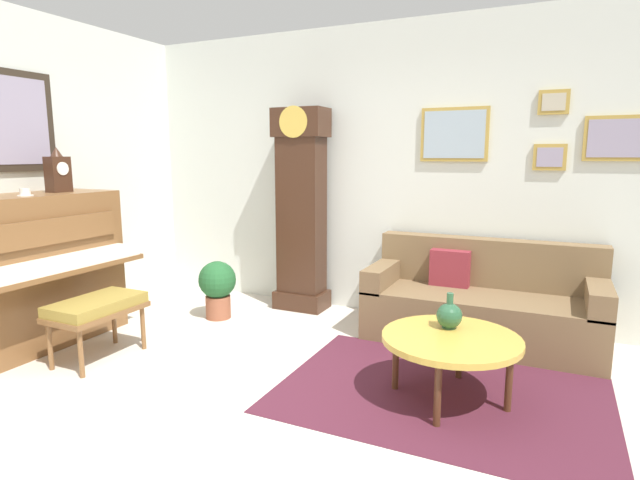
{
  "coord_description": "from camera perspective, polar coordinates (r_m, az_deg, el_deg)",
  "views": [
    {
      "loc": [
        1.63,
        -2.4,
        1.57
      ],
      "look_at": [
        -0.11,
        1.32,
        0.88
      ],
      "focal_mm": 28.5,
      "sensor_mm": 36.0,
      "label": 1
    }
  ],
  "objects": [
    {
      "name": "couch",
      "position": [
        4.58,
        17.69,
        -6.84
      ],
      "size": [
        1.9,
        0.8,
        0.84
      ],
      "color": "brown",
      "rests_on": "ground_plane"
    },
    {
      "name": "piano_bench",
      "position": [
        4.29,
        -23.78,
        -7.05
      ],
      "size": [
        0.42,
        0.7,
        0.48
      ],
      "color": "brown",
      "rests_on": "ground_plane"
    },
    {
      "name": "area_rug",
      "position": [
        3.6,
        13.34,
        -16.5
      ],
      "size": [
        2.1,
        1.5,
        0.01
      ],
      "primitive_type": "cube",
      "color": "#4C1E2D",
      "rests_on": "ground_plane"
    },
    {
      "name": "mantel_clock",
      "position": [
        4.88,
        -27.35,
        6.81
      ],
      "size": [
        0.13,
        0.18,
        0.38
      ],
      "color": "#3D2316",
      "rests_on": "piano"
    },
    {
      "name": "teacup",
      "position": [
        4.56,
        -30.2,
        4.59
      ],
      "size": [
        0.12,
        0.12,
        0.06
      ],
      "color": "white",
      "rests_on": "piano"
    },
    {
      "name": "ground_plane",
      "position": [
        3.33,
        -8.39,
        -19.73
      ],
      "size": [
        6.4,
        6.0,
        0.1
      ],
      "primitive_type": "cube",
      "color": "beige"
    },
    {
      "name": "potted_plant",
      "position": [
        5.02,
        -11.44,
        -5.04
      ],
      "size": [
        0.36,
        0.36,
        0.56
      ],
      "color": "#935138",
      "rests_on": "ground_plane"
    },
    {
      "name": "coffee_table",
      "position": [
        3.4,
        14.5,
        -10.89
      ],
      "size": [
        0.88,
        0.88,
        0.43
      ],
      "color": "gold",
      "rests_on": "ground_plane"
    },
    {
      "name": "wall_back",
      "position": [
        5.07,
        6.58,
        7.62
      ],
      "size": [
        5.3,
        0.13,
        2.8
      ],
      "color": "silver",
      "rests_on": "ground_plane"
    },
    {
      "name": "grandfather_clock",
      "position": [
        5.13,
        -2.11,
        2.77
      ],
      "size": [
        0.52,
        0.34,
        2.03
      ],
      "color": "#3D2316",
      "rests_on": "ground_plane"
    },
    {
      "name": "green_jug",
      "position": [
        3.51,
        14.32,
        -8.21
      ],
      "size": [
        0.17,
        0.17,
        0.24
      ],
      "color": "#234C33",
      "rests_on": "coffee_table"
    },
    {
      "name": "piano",
      "position": [
        4.78,
        -29.73,
        -3.03
      ],
      "size": [
        0.87,
        1.44,
        1.25
      ],
      "color": "brown",
      "rests_on": "ground_plane"
    }
  ]
}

